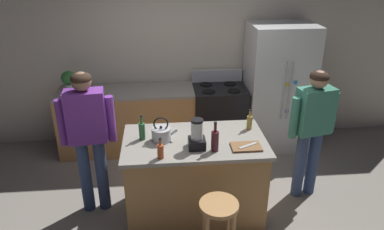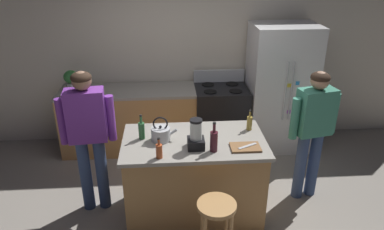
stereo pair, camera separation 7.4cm
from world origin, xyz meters
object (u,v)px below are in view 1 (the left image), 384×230
(stove_range, at_px, (219,117))
(blender_appliance, at_px, (197,136))
(cutting_board, at_px, (246,147))
(bottle_olive_oil, at_px, (142,130))
(bottle_cooking_sauce, at_px, (160,151))
(person_by_sink_right, at_px, (312,123))
(potted_plant, at_px, (69,80))
(bottle_vinegar, at_px, (249,122))
(kitchen_island, at_px, (194,177))
(person_by_island_left, at_px, (88,131))
(bottle_wine, at_px, (215,140))
(chef_knife, at_px, (248,145))
(refrigerator, at_px, (278,88))
(bar_stool, at_px, (219,217))
(tea_kettle, at_px, (161,134))

(stove_range, relative_size, blender_appliance, 3.55)
(blender_appliance, height_order, cutting_board, blender_appliance)
(bottle_olive_oil, height_order, bottle_cooking_sauce, bottle_olive_oil)
(person_by_sink_right, xyz_separation_m, potted_plant, (-2.96, 1.32, 0.15))
(bottle_olive_oil, xyz_separation_m, bottle_vinegar, (1.17, 0.13, -0.02))
(kitchen_island, distance_m, person_by_island_left, 1.25)
(bottle_cooking_sauce, xyz_separation_m, cutting_board, (0.86, 0.12, -0.07))
(person_by_sink_right, relative_size, bottle_wine, 5.01)
(cutting_board, bearing_deg, person_by_sink_right, 26.67)
(person_by_sink_right, distance_m, blender_appliance, 1.42)
(stove_range, xyz_separation_m, person_by_sink_right, (0.86, -1.30, 0.48))
(stove_range, xyz_separation_m, person_by_island_left, (-1.63, -1.35, 0.53))
(bottle_wine, xyz_separation_m, chef_knife, (0.35, 0.03, -0.09))
(refrigerator, bearing_deg, blender_appliance, -129.14)
(person_by_sink_right, height_order, bottle_cooking_sauce, person_by_sink_right)
(stove_range, height_order, person_by_sink_right, person_by_sink_right)
(person_by_island_left, xyz_separation_m, bottle_cooking_sauce, (0.76, -0.50, 0.01))
(refrigerator, distance_m, bar_stool, 2.58)
(bar_stool, bearing_deg, blender_appliance, 103.83)
(person_by_island_left, xyz_separation_m, potted_plant, (-0.47, 1.38, 0.10))
(bar_stool, relative_size, chef_knife, 3.11)
(bottle_wine, distance_m, bottle_olive_oil, 0.79)
(bottle_olive_oil, relative_size, bottle_cooking_sauce, 1.28)
(bottle_vinegar, bearing_deg, kitchen_island, -162.66)
(potted_plant, distance_m, cutting_board, 2.74)
(kitchen_island, xyz_separation_m, tea_kettle, (-0.34, 0.02, 0.55))
(bottle_wine, distance_m, chef_knife, 0.36)
(refrigerator, bearing_deg, cutting_board, -116.69)
(chef_knife, bearing_deg, bottle_wine, 158.54)
(potted_plant, bearing_deg, bottle_vinegar, -31.39)
(kitchen_island, relative_size, bottle_olive_oil, 5.45)
(stove_range, distance_m, bottle_vinegar, 1.44)
(bottle_vinegar, bearing_deg, blender_appliance, -149.85)
(blender_appliance, relative_size, bottle_olive_oil, 1.14)
(kitchen_island, xyz_separation_m, chef_knife, (0.52, -0.21, 0.49))
(bottle_cooking_sauce, xyz_separation_m, bottle_vinegar, (0.99, 0.53, 0.01))
(bottle_cooking_sauce, bearing_deg, bottle_vinegar, 28.09)
(person_by_island_left, height_order, bottle_vinegar, person_by_island_left)
(potted_plant, bearing_deg, chef_knife, -39.74)
(kitchen_island, distance_m, potted_plant, 2.31)
(person_by_sink_right, distance_m, cutting_board, 0.97)
(bar_stool, distance_m, bottle_vinegar, 1.16)
(potted_plant, bearing_deg, bottle_cooking_sauce, -56.71)
(stove_range, distance_m, bottle_wine, 1.89)
(kitchen_island, bearing_deg, bottle_wine, -53.74)
(person_by_island_left, relative_size, potted_plant, 5.53)
(bar_stool, height_order, bottle_wine, bottle_wine)
(kitchen_island, xyz_separation_m, person_by_sink_right, (1.37, 0.23, 0.49))
(blender_appliance, bearing_deg, kitchen_island, 92.25)
(person_by_sink_right, xyz_separation_m, bottle_vinegar, (-0.74, -0.03, 0.06))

